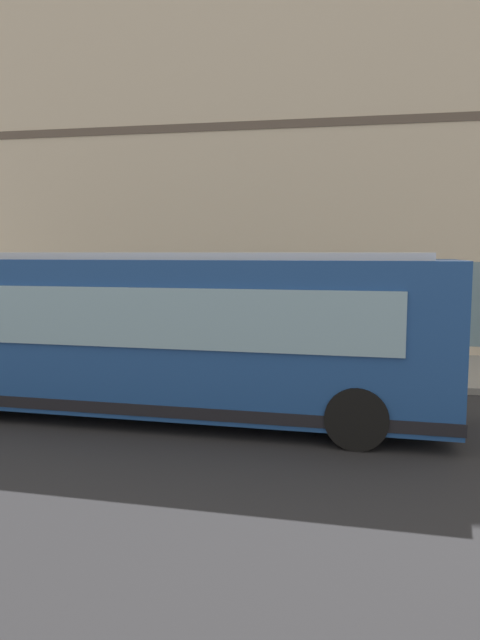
% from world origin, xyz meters
% --- Properties ---
extents(ground, '(120.00, 120.00, 0.00)m').
position_xyz_m(ground, '(0.00, 0.00, 0.00)').
color(ground, '#262628').
extents(sidewalk_curb, '(4.38, 40.00, 0.15)m').
position_xyz_m(sidewalk_curb, '(4.79, 0.00, 0.07)').
color(sidewalk_curb, gray).
rests_on(sidewalk_curb, ground).
extents(building_corner, '(6.36, 21.58, 12.31)m').
position_xyz_m(building_corner, '(10.13, 0.00, 6.14)').
color(building_corner, beige).
rests_on(building_corner, ground).
extents(city_bus_nearside, '(2.92, 10.13, 3.07)m').
position_xyz_m(city_bus_nearside, '(-0.21, 2.13, 1.55)').
color(city_bus_nearside, '#1E478C').
rests_on(city_bus_nearside, ground).
extents(fire_hydrant, '(0.35, 0.35, 0.74)m').
position_xyz_m(fire_hydrant, '(3.81, -0.68, 0.51)').
color(fire_hydrant, red).
rests_on(fire_hydrant, sidewalk_curb).
extents(pedestrian_by_light_pole, '(0.32, 0.32, 1.59)m').
position_xyz_m(pedestrian_by_light_pole, '(4.43, 8.50, 1.06)').
color(pedestrian_by_light_pole, '#3F8C4C').
rests_on(pedestrian_by_light_pole, sidewalk_curb).
extents(pedestrian_walking_along_curb, '(0.32, 0.32, 1.61)m').
position_xyz_m(pedestrian_walking_along_curb, '(5.47, 4.71, 1.07)').
color(pedestrian_walking_along_curb, gold).
rests_on(pedestrian_walking_along_curb, sidewalk_curb).
extents(pedestrian_near_building_entrance, '(0.32, 0.32, 1.73)m').
position_xyz_m(pedestrian_near_building_entrance, '(6.26, 0.09, 1.15)').
color(pedestrian_near_building_entrance, '#3F8C4C').
rests_on(pedestrian_near_building_entrance, sidewalk_curb).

